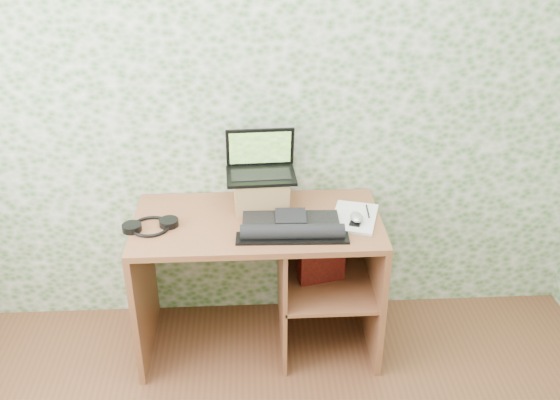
{
  "coord_description": "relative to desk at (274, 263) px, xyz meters",
  "views": [
    {
      "loc": [
        -0.03,
        -1.16,
        2.26
      ],
      "look_at": [
        0.11,
        1.39,
        0.88
      ],
      "focal_mm": 40.0,
      "sensor_mm": 36.0,
      "label": 1
    }
  ],
  "objects": [
    {
      "name": "wall_back",
      "position": [
        -0.08,
        0.28,
        0.82
      ],
      "size": [
        3.5,
        0.0,
        3.5
      ],
      "primitive_type": "plane",
      "rotation": [
        1.57,
        0.0,
        0.0
      ],
      "color": "silver",
      "rests_on": "ground"
    },
    {
      "name": "desk",
      "position": [
        0.0,
        0.0,
        0.0
      ],
      "size": [
        1.2,
        0.6,
        0.75
      ],
      "color": "brown",
      "rests_on": "floor"
    },
    {
      "name": "riser",
      "position": [
        -0.06,
        0.12,
        0.35
      ],
      "size": [
        0.28,
        0.23,
        0.16
      ],
      "primitive_type": "cube",
      "rotation": [
        0.0,
        0.0,
        0.04
      ],
      "color": "olive",
      "rests_on": "desk"
    },
    {
      "name": "laptop",
      "position": [
        -0.06,
        0.15,
        0.48
      ],
      "size": [
        0.35,
        0.25,
        0.23
      ],
      "rotation": [
        0.0,
        0.0,
        0.04
      ],
      "color": "black",
      "rests_on": "riser"
    },
    {
      "name": "keyboard",
      "position": [
        0.08,
        -0.14,
        0.29
      ],
      "size": [
        0.52,
        0.27,
        0.07
      ],
      "rotation": [
        0.0,
        0.0,
        -0.03
      ],
      "color": "black",
      "rests_on": "desk"
    },
    {
      "name": "headphones",
      "position": [
        -0.58,
        -0.08,
        0.28
      ],
      "size": [
        0.26,
        0.23,
        0.03
      ],
      "rotation": [
        0.0,
        0.0,
        0.22
      ],
      "color": "black",
      "rests_on": "desk"
    },
    {
      "name": "notepad",
      "position": [
        0.39,
        -0.04,
        0.28
      ],
      "size": [
        0.28,
        0.34,
        0.01
      ],
      "primitive_type": "cube",
      "rotation": [
        0.0,
        0.0,
        -0.29
      ],
      "color": "silver",
      "rests_on": "desk"
    },
    {
      "name": "mouse",
      "position": [
        0.39,
        -0.09,
        0.3
      ],
      "size": [
        0.09,
        0.11,
        0.03
      ],
      "primitive_type": "ellipsoid",
      "rotation": [
        0.0,
        0.0,
        -0.35
      ],
      "color": "silver",
      "rests_on": "notepad"
    },
    {
      "name": "pen",
      "position": [
        0.46,
        0.0,
        0.29
      ],
      "size": [
        0.02,
        0.13,
        0.01
      ],
      "primitive_type": "cylinder",
      "rotation": [
        1.57,
        0.0,
        -0.07
      ],
      "color": "black",
      "rests_on": "notepad"
    },
    {
      "name": "red_box",
      "position": [
        0.24,
        -0.03,
        0.05
      ],
      "size": [
        0.24,
        0.12,
        0.28
      ],
      "primitive_type": "cube",
      "rotation": [
        0.0,
        0.0,
        0.22
      ],
      "color": "maroon",
      "rests_on": "desk"
    }
  ]
}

